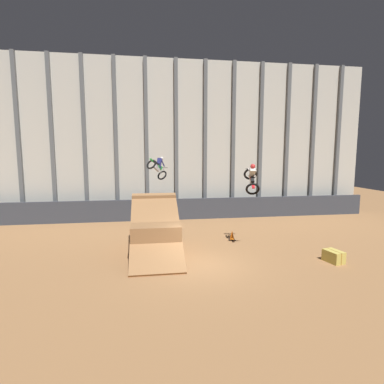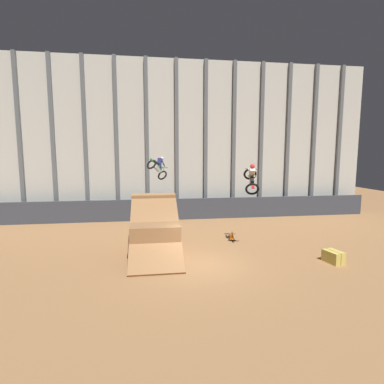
% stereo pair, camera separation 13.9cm
% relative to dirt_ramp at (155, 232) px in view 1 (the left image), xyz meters
% --- Properties ---
extents(ground_plane, '(60.00, 60.00, 0.00)m').
position_rel_dirt_ramp_xyz_m(ground_plane, '(1.99, -2.60, -1.01)').
color(ground_plane, '#996B42').
extents(arena_back_wall, '(32.00, 0.40, 12.49)m').
position_rel_dirt_ramp_xyz_m(arena_back_wall, '(1.99, 8.54, 5.24)').
color(arena_back_wall, beige).
rests_on(arena_back_wall, ground_plane).
extents(lower_barrier, '(31.36, 0.20, 1.65)m').
position_rel_dirt_ramp_xyz_m(lower_barrier, '(1.99, 7.33, -0.19)').
color(lower_barrier, '#383D47').
rests_on(lower_barrier, ground_plane).
extents(dirt_ramp, '(2.48, 5.16, 2.97)m').
position_rel_dirt_ramp_xyz_m(dirt_ramp, '(0.00, 0.00, 0.00)').
color(dirt_ramp, olive).
rests_on(dirt_ramp, ground_plane).
extents(rider_bike_left_air, '(1.63, 1.73, 1.67)m').
position_rel_dirt_ramp_xyz_m(rider_bike_left_air, '(0.38, 5.03, 3.22)').
color(rider_bike_left_air, black).
extents(rider_bike_right_air, '(1.09, 1.88, 1.70)m').
position_rel_dirt_ramp_xyz_m(rider_bike_right_air, '(5.17, -0.35, 2.84)').
color(rider_bike_right_air, black).
extents(traffic_cone_near_ramp, '(0.36, 0.36, 0.58)m').
position_rel_dirt_ramp_xyz_m(traffic_cone_near_ramp, '(4.60, 1.23, -0.73)').
color(traffic_cone_near_ramp, black).
rests_on(traffic_cone_near_ramp, ground_plane).
extents(hay_bale_trackside, '(0.79, 1.01, 0.57)m').
position_rel_dirt_ramp_xyz_m(hay_bale_trackside, '(8.34, -3.09, -0.73)').
color(hay_bale_trackside, '#CCB751').
rests_on(hay_bale_trackside, ground_plane).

